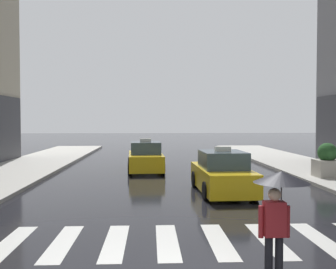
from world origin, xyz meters
name	(u,v)px	position (x,y,z in m)	size (l,w,h in m)	color
crosswalk_markings	(193,241)	(0.00, 3.00, 0.00)	(11.30, 2.80, 0.01)	silver
taxi_lead	(222,174)	(1.78, 9.00, 0.72)	(2.05, 4.60, 1.80)	yellow
taxi_second	(145,158)	(-1.26, 15.71, 0.72)	(2.09, 4.61, 1.80)	yellow
pedestrian_with_umbrella	(279,196)	(1.21, 0.59, 1.52)	(0.96, 0.96, 1.94)	black
planter_mid_block	(327,162)	(7.31, 12.02, 0.87)	(1.10, 1.10, 1.60)	#A8A399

